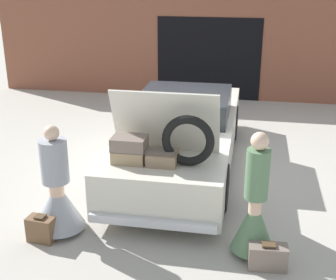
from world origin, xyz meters
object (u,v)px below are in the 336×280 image
(suitcase_beside_left_person, at_px, (42,229))
(suitcase_beside_right_person, at_px, (268,257))
(car, at_px, (182,134))
(person_right, at_px, (254,213))
(person_left, at_px, (57,195))

(suitcase_beside_left_person, bearing_deg, suitcase_beside_right_person, -1.47)
(car, height_order, suitcase_beside_left_person, car)
(suitcase_beside_left_person, bearing_deg, person_right, 4.16)
(car, distance_m, suitcase_beside_right_person, 3.31)
(car, relative_size, person_right, 3.09)
(person_right, distance_m, suitcase_beside_left_person, 2.85)
(suitcase_beside_right_person, bearing_deg, person_left, 172.77)
(person_left, bearing_deg, car, 139.81)
(car, distance_m, person_left, 2.87)
(person_left, height_order, suitcase_beside_right_person, person_left)
(person_right, xyz_separation_m, suitcase_beside_right_person, (0.19, -0.28, -0.44))
(car, relative_size, suitcase_beside_right_person, 10.62)
(car, relative_size, person_left, 3.30)
(car, relative_size, suitcase_beside_left_person, 13.24)
(car, bearing_deg, person_right, -63.02)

